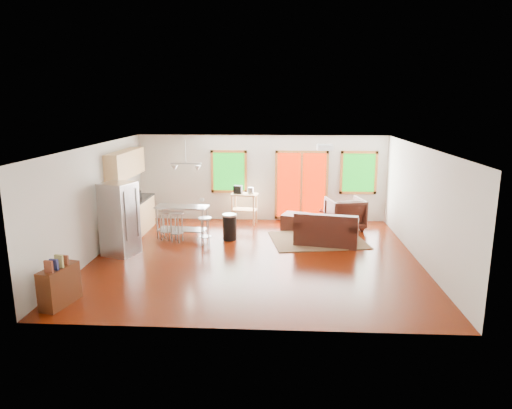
# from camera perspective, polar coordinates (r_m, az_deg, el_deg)

# --- Properties ---
(floor) EXTENTS (7.50, 7.00, 0.02)m
(floor) POSITION_cam_1_polar(r_m,az_deg,el_deg) (10.81, -0.09, -6.62)
(floor) COLOR #3D0E02
(floor) RESTS_ON ground
(ceiling) EXTENTS (7.50, 7.00, 0.02)m
(ceiling) POSITION_cam_1_polar(r_m,az_deg,el_deg) (10.24, -0.09, 7.34)
(ceiling) COLOR silver
(ceiling) RESTS_ON ground
(back_wall) EXTENTS (7.50, 0.02, 2.60)m
(back_wall) POSITION_cam_1_polar(r_m,az_deg,el_deg) (13.89, 0.74, 3.32)
(back_wall) COLOR beige
(back_wall) RESTS_ON ground
(left_wall) EXTENTS (0.02, 7.00, 2.60)m
(left_wall) POSITION_cam_1_polar(r_m,az_deg,el_deg) (11.30, -19.49, 0.39)
(left_wall) COLOR beige
(left_wall) RESTS_ON ground
(right_wall) EXTENTS (0.02, 7.00, 2.60)m
(right_wall) POSITION_cam_1_polar(r_m,az_deg,el_deg) (10.91, 20.04, -0.08)
(right_wall) COLOR beige
(right_wall) RESTS_ON ground
(front_wall) EXTENTS (7.50, 0.02, 2.60)m
(front_wall) POSITION_cam_1_polar(r_m,az_deg,el_deg) (7.07, -1.73, -6.01)
(front_wall) COLOR beige
(front_wall) RESTS_ON ground
(window_left) EXTENTS (1.10, 0.05, 1.30)m
(window_left) POSITION_cam_1_polar(r_m,az_deg,el_deg) (13.89, -3.40, 4.13)
(window_left) COLOR #0B5B0E
(window_left) RESTS_ON back_wall
(french_doors) EXTENTS (1.60, 0.05, 2.10)m
(french_doors) POSITION_cam_1_polar(r_m,az_deg,el_deg) (13.88, 5.69, 2.41)
(french_doors) COLOR #BC1700
(french_doors) RESTS_ON back_wall
(window_right) EXTENTS (1.10, 0.05, 1.30)m
(window_right) POSITION_cam_1_polar(r_m,az_deg,el_deg) (13.99, 12.71, 3.90)
(window_right) COLOR #0B5B0E
(window_right) RESTS_ON back_wall
(rug) EXTENTS (2.66, 2.21, 0.02)m
(rug) POSITION_cam_1_polar(r_m,az_deg,el_deg) (12.17, 7.70, -4.40)
(rug) COLOR #4C643D
(rug) RESTS_ON floor
(loveseat) EXTENTS (1.73, 1.19, 0.84)m
(loveseat) POSITION_cam_1_polar(r_m,az_deg,el_deg) (11.82, 8.80, -3.33)
(loveseat) COLOR black
(loveseat) RESTS_ON floor
(coffee_table) EXTENTS (1.12, 0.73, 0.43)m
(coffee_table) POSITION_cam_1_polar(r_m,az_deg,el_deg) (12.30, 8.46, -2.50)
(coffee_table) COLOR #3D1B0B
(coffee_table) RESTS_ON floor
(armchair) EXTENTS (1.14, 1.09, 0.99)m
(armchair) POSITION_cam_1_polar(r_m,az_deg,el_deg) (13.27, 11.07, -0.90)
(armchair) COLOR black
(armchair) RESTS_ON floor
(ottoman) EXTENTS (0.82, 0.82, 0.44)m
(ottoman) POSITION_cam_1_polar(r_m,az_deg,el_deg) (13.15, 4.84, -2.09)
(ottoman) COLOR black
(ottoman) RESTS_ON floor
(vase) EXTENTS (0.21, 0.22, 0.33)m
(vase) POSITION_cam_1_polar(r_m,az_deg,el_deg) (12.53, 8.15, -1.50)
(vase) COLOR silver
(vase) RESTS_ON coffee_table
(book) EXTENTS (0.19, 0.08, 0.26)m
(book) POSITION_cam_1_polar(r_m,az_deg,el_deg) (12.54, 9.01, -1.48)
(book) COLOR brown
(book) RESTS_ON coffee_table
(cabinets) EXTENTS (0.64, 2.24, 2.30)m
(cabinets) POSITION_cam_1_polar(r_m,az_deg,el_deg) (12.84, -15.37, 0.38)
(cabinets) COLOR tan
(cabinets) RESTS_ON floor
(refrigerator) EXTENTS (0.88, 0.87, 1.74)m
(refrigerator) POSITION_cam_1_polar(r_m,az_deg,el_deg) (11.22, -16.67, -1.75)
(refrigerator) COLOR #B7BABC
(refrigerator) RESTS_ON floor
(island) EXTENTS (1.42, 0.68, 0.87)m
(island) POSITION_cam_1_polar(r_m,az_deg,el_deg) (12.31, -9.22, -1.42)
(island) COLOR #B7BABC
(island) RESTS_ON floor
(cup) EXTENTS (0.14, 0.12, 0.12)m
(cup) POSITION_cam_1_polar(r_m,az_deg,el_deg) (12.31, -6.78, 0.63)
(cup) COLOR silver
(cup) RESTS_ON island
(bar_stool_a) EXTENTS (0.41, 0.41, 0.76)m
(bar_stool_a) POSITION_cam_1_polar(r_m,az_deg,el_deg) (12.21, -11.24, -1.79)
(bar_stool_a) COLOR #B7BABC
(bar_stool_a) RESTS_ON floor
(bar_stool_b) EXTENTS (0.47, 0.47, 0.79)m
(bar_stool_b) POSITION_cam_1_polar(r_m,az_deg,el_deg) (11.97, -9.90, -1.91)
(bar_stool_b) COLOR #B7BABC
(bar_stool_b) RESTS_ON floor
(bar_stool_c) EXTENTS (0.39, 0.39, 0.72)m
(bar_stool_c) POSITION_cam_1_polar(r_m,az_deg,el_deg) (11.63, -6.39, -2.50)
(bar_stool_c) COLOR #B7BABC
(bar_stool_c) RESTS_ON floor
(trash_can) EXTENTS (0.44, 0.44, 0.70)m
(trash_can) POSITION_cam_1_polar(r_m,az_deg,el_deg) (12.05, -3.31, -2.80)
(trash_can) COLOR black
(trash_can) RESTS_ON floor
(kitchen_cart) EXTENTS (0.82, 0.60, 1.15)m
(kitchen_cart) POSITION_cam_1_polar(r_m,az_deg,el_deg) (13.52, -1.57, 0.84)
(kitchen_cart) COLOR tan
(kitchen_cart) RESTS_ON floor
(bookshelf) EXTENTS (0.48, 0.85, 0.95)m
(bookshelf) POSITION_cam_1_polar(r_m,az_deg,el_deg) (8.98, -23.37, -9.24)
(bookshelf) COLOR #3D1B0B
(bookshelf) RESTS_ON floor
(ceiling_flush) EXTENTS (0.35, 0.35, 0.12)m
(ceiling_flush) POSITION_cam_1_polar(r_m,az_deg,el_deg) (10.88, 8.60, 7.09)
(ceiling_flush) COLOR white
(ceiling_flush) RESTS_ON ceiling
(pendant_light) EXTENTS (0.80, 0.18, 0.79)m
(pendant_light) POSITION_cam_1_polar(r_m,az_deg,el_deg) (12.06, -8.76, 4.60)
(pendant_light) COLOR gray
(pendant_light) RESTS_ON ceiling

